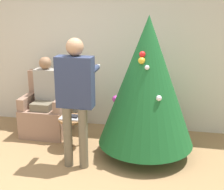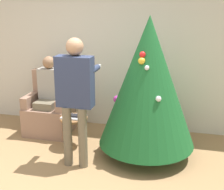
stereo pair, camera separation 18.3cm
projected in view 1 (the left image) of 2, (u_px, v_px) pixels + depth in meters
name	position (u px, v px, depth m)	size (l,w,h in m)	color
wall_back	(94.00, 50.00, 5.32)	(8.00, 0.06, 2.70)	beige
christmas_tree	(147.00, 82.00, 4.26)	(1.35, 1.35, 1.98)	brown
armchair	(47.00, 112.00, 5.20)	(0.72, 0.63, 1.03)	#93705B
person_seated	(45.00, 93.00, 5.07)	(0.36, 0.46, 1.29)	#6B604C
person_standing	(75.00, 91.00, 3.98)	(0.48, 0.57, 1.71)	#6B604C
side_stool	(72.00, 122.00, 4.68)	(0.42, 0.42, 0.46)	olive
laptop	(72.00, 117.00, 4.66)	(0.34, 0.24, 0.02)	silver
book	(72.00, 116.00, 4.65)	(0.18, 0.11, 0.02)	black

